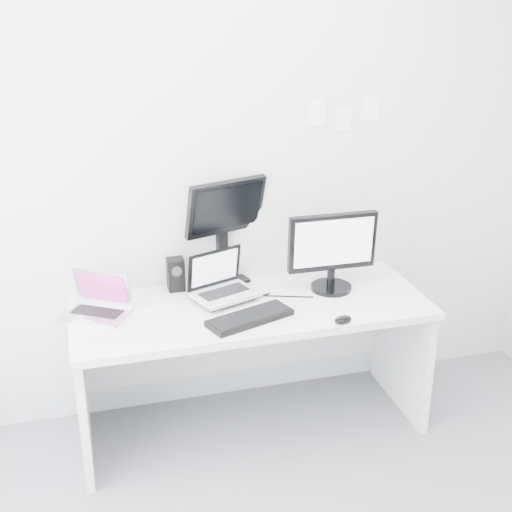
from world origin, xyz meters
name	(u,v)px	position (x,y,z in m)	size (l,w,h in m)	color
back_wall	(234,168)	(0.00, 1.60, 1.35)	(3.60, 3.60, 0.00)	silver
desk	(251,367)	(0.00, 1.25, 0.36)	(1.80, 0.70, 0.73)	silver
macbook	(94,296)	(-0.77, 1.32, 0.84)	(0.30, 0.22, 0.22)	silver
speaker	(176,274)	(-0.34, 1.53, 0.82)	(0.09, 0.09, 0.17)	black
dell_laptop	(225,277)	(-0.12, 1.33, 0.86)	(0.31, 0.24, 0.26)	silver
rear_monitor	(224,230)	(-0.06, 1.56, 1.03)	(0.44, 0.16, 0.60)	black
samsung_monitor	(333,251)	(0.46, 1.32, 0.95)	(0.47, 0.22, 0.43)	black
keyboard	(250,318)	(-0.05, 1.08, 0.74)	(0.43, 0.15, 0.03)	black
mouse	(343,320)	(0.37, 0.94, 0.75)	(0.10, 0.06, 0.03)	black
wall_note_0	(317,112)	(0.45, 1.59, 1.62)	(0.10, 0.00, 0.14)	white
wall_note_1	(344,119)	(0.60, 1.59, 1.58)	(0.09, 0.00, 0.13)	white
wall_note_2	(371,108)	(0.75, 1.59, 1.63)	(0.10, 0.00, 0.14)	white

